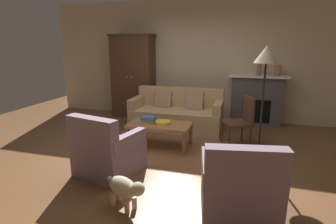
% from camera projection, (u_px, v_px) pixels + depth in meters
% --- Properties ---
extents(ground_plane, '(9.60, 9.60, 0.00)m').
position_uv_depth(ground_plane, '(161.00, 155.00, 4.46)').
color(ground_plane, brown).
extents(back_wall, '(7.20, 0.10, 2.80)m').
position_uv_depth(back_wall, '(192.00, 60.00, 6.49)').
color(back_wall, beige).
rests_on(back_wall, ground).
extents(fireplace, '(1.26, 0.48, 1.12)m').
position_uv_depth(fireplace, '(256.00, 100.00, 6.05)').
color(fireplace, '#4C4947').
rests_on(fireplace, ground).
extents(armoire, '(1.06, 0.57, 2.02)m').
position_uv_depth(armoire, '(133.00, 76.00, 6.65)').
color(armoire, '#472D1E').
rests_on(armoire, ground).
extents(couch, '(1.92, 0.86, 0.86)m').
position_uv_depth(couch, '(177.00, 114.00, 5.76)').
color(couch, tan).
rests_on(couch, ground).
extents(coffee_table, '(1.10, 0.60, 0.42)m').
position_uv_depth(coffee_table, '(160.00, 126.00, 4.75)').
color(coffee_table, olive).
rests_on(coffee_table, ground).
extents(fruit_bowl, '(0.28, 0.28, 0.06)m').
position_uv_depth(fruit_bowl, '(163.00, 123.00, 4.70)').
color(fruit_bowl, gold).
rests_on(fruit_bowl, coffee_table).
extents(book_stack, '(0.26, 0.20, 0.12)m').
position_uv_depth(book_stack, '(149.00, 120.00, 4.76)').
color(book_stack, gold).
rests_on(book_stack, coffee_table).
extents(mantel_vase_bronze, '(0.11, 0.11, 0.25)m').
position_uv_depth(mantel_vase_bronze, '(259.00, 70.00, 5.86)').
color(mantel_vase_bronze, olive).
rests_on(mantel_vase_bronze, fireplace).
extents(mantel_vase_terracotta, '(0.14, 0.14, 0.23)m').
position_uv_depth(mantel_vase_terracotta, '(277.00, 70.00, 5.76)').
color(mantel_vase_terracotta, '#A86042').
rests_on(mantel_vase_terracotta, fireplace).
extents(armchair_near_left, '(0.92, 0.92, 0.88)m').
position_uv_depth(armchair_near_left, '(107.00, 152.00, 3.75)').
color(armchair_near_left, gray).
rests_on(armchair_near_left, ground).
extents(armchair_near_right, '(0.89, 0.89, 0.88)m').
position_uv_depth(armchair_near_right, '(239.00, 189.00, 2.80)').
color(armchair_near_right, gray).
rests_on(armchair_near_right, ground).
extents(side_chair_wooden, '(0.57, 0.57, 0.90)m').
position_uv_depth(side_chair_wooden, '(242.00, 118.00, 4.73)').
color(side_chair_wooden, '#472D1E').
rests_on(side_chair_wooden, ground).
extents(floor_lamp, '(0.36, 0.36, 1.77)m').
position_uv_depth(floor_lamp, '(266.00, 61.00, 3.98)').
color(floor_lamp, black).
rests_on(floor_lamp, ground).
extents(dog, '(0.54, 0.34, 0.39)m').
position_uv_depth(dog, '(125.00, 188.00, 2.95)').
color(dog, beige).
rests_on(dog, ground).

